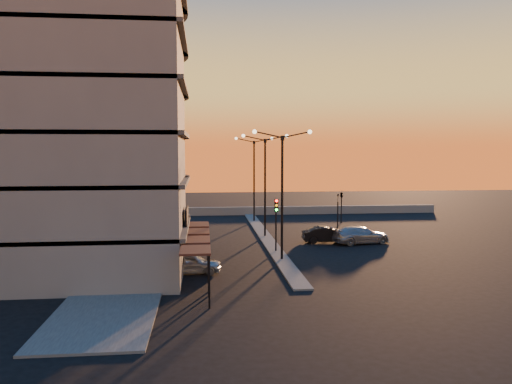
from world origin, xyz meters
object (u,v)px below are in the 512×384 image
object	(u,v)px
car_hatchback	(191,263)
car_wagon	(361,235)
traffic_light_main	(276,216)
car_sedan	(327,235)
streetlamp_mid	(265,177)

from	to	relation	value
car_hatchback	car_wagon	distance (m)	16.93
traffic_light_main	car_sedan	distance (m)	6.60
traffic_light_main	car_wagon	xyz separation A→B (m)	(7.82, 3.03, -2.14)
streetlamp_mid	car_wagon	bearing A→B (deg)	-27.68
streetlamp_mid	car_wagon	distance (m)	10.07
car_hatchback	car_wagon	size ratio (longest dim) A/B	0.76
car_wagon	traffic_light_main	bearing A→B (deg)	99.70
streetlamp_mid	traffic_light_main	bearing A→B (deg)	-90.00
car_sedan	car_wagon	xyz separation A→B (m)	(2.82, -0.69, 0.05)
streetlamp_mid	traffic_light_main	xyz separation A→B (m)	(0.00, -7.13, -2.70)
traffic_light_main	car_sedan	world-z (taller)	traffic_light_main
streetlamp_mid	car_sedan	bearing A→B (deg)	-34.32
streetlamp_mid	car_sedan	xyz separation A→B (m)	(5.00, -3.41, -4.89)
streetlamp_mid	car_hatchback	size ratio (longest dim) A/B	2.43
car_hatchback	car_sedan	xyz separation A→B (m)	(11.50, 9.73, 0.03)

